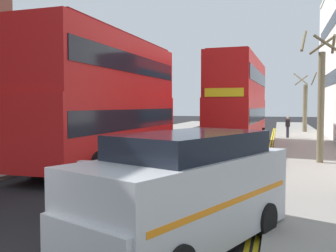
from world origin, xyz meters
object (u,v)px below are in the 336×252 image
taxi_minivan (183,191)px  pedestrian_far (288,127)px  keep_left_bollard (84,184)px  double_decker_bus_away (109,96)px  double_decker_bus_oncoming (239,99)px

taxi_minivan → pedestrian_far: size_ratio=3.18×
keep_left_bollard → double_decker_bus_away: double_decker_bus_away is taller
keep_left_bollard → double_decker_bus_away: 7.51m
double_decker_bus_oncoming → taxi_minivan: double_decker_bus_oncoming is taller
taxi_minivan → pedestrian_far: (2.33, 24.22, -0.08)m
double_decker_bus_away → double_decker_bus_oncoming: 10.57m
keep_left_bollard → taxi_minivan: taxi_minivan is taller
pedestrian_far → double_decker_bus_away: bearing=-116.8°
double_decker_bus_away → pedestrian_far: size_ratio=6.72×
double_decker_bus_oncoming → double_decker_bus_away: bearing=-116.3°
keep_left_bollard → double_decker_bus_oncoming: size_ratio=0.10×
taxi_minivan → pedestrian_far: 24.33m
taxi_minivan → double_decker_bus_oncoming: bearing=92.6°
double_decker_bus_away → double_decker_bus_oncoming: bearing=63.7°
keep_left_bollard → double_decker_bus_away: size_ratio=0.10×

